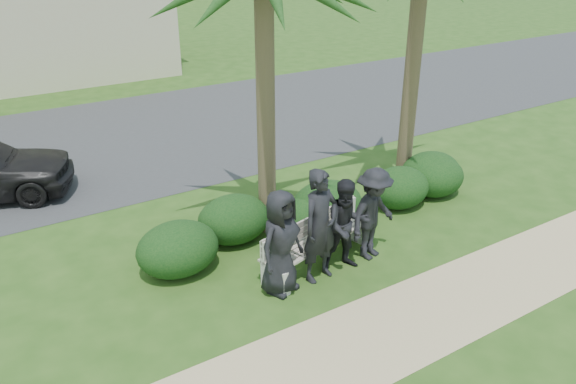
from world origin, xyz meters
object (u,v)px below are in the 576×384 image
at_px(man_d, 373,214).
at_px(man_a, 281,243).
at_px(man_b, 320,226).
at_px(man_c, 347,225).
at_px(park_bench, 319,244).

bearing_deg(man_d, man_a, 165.68).
xyz_separation_m(man_b, man_c, (0.52, 0.00, -0.15)).
distance_m(park_bench, man_a, 1.12).
bearing_deg(man_c, man_b, -163.64).
bearing_deg(man_a, man_c, -20.33).
xyz_separation_m(man_a, man_d, (1.82, 0.02, -0.03)).
distance_m(man_a, man_b, 0.71).
distance_m(park_bench, man_d, 1.03).
relative_size(man_a, man_c, 1.07).
relative_size(man_b, man_c, 1.19).
relative_size(park_bench, man_c, 1.50).
height_order(man_a, man_b, man_b).
bearing_deg(man_a, park_bench, -0.12).
height_order(man_a, man_d, man_a).
height_order(man_c, man_d, man_d).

